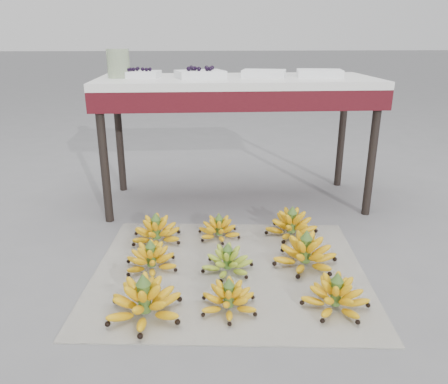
{
  "coord_description": "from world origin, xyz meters",
  "views": [
    {
      "loc": [
        -0.11,
        -1.75,
        1.04
      ],
      "look_at": [
        0.04,
        0.41,
        0.26
      ],
      "focal_mm": 35.0,
      "sensor_mm": 36.0,
      "label": 1
    }
  ],
  "objects": [
    {
      "name": "bunch_back_right",
      "position": [
        0.41,
        0.39,
        0.06
      ],
      "size": [
        0.35,
        0.35,
        0.17
      ],
      "rotation": [
        0.0,
        0.0,
        -0.3
      ],
      "color": "#E8B702",
      "rests_on": "newspaper_mat"
    },
    {
      "name": "tray_right",
      "position": [
        0.32,
        0.97,
        0.82
      ],
      "size": [
        0.3,
        0.24,
        0.04
      ],
      "color": "silver",
      "rests_on": "vendor_table"
    },
    {
      "name": "bunch_mid_right",
      "position": [
        0.4,
        0.06,
        0.07
      ],
      "size": [
        0.37,
        0.37,
        0.19
      ],
      "rotation": [
        0.0,
        0.0,
        -0.27
      ],
      "color": "#E8B702",
      "rests_on": "newspaper_mat"
    },
    {
      "name": "tray_far_right",
      "position": [
        0.66,
        0.94,
        0.82
      ],
      "size": [
        0.29,
        0.23,
        0.04
      ],
      "color": "silver",
      "rests_on": "vendor_table"
    },
    {
      "name": "bunch_front_center",
      "position": [
        0.01,
        -0.27,
        0.06
      ],
      "size": [
        0.26,
        0.26,
        0.14
      ],
      "rotation": [
        0.0,
        0.0,
        0.11
      ],
      "color": "#E8B702",
      "rests_on": "newspaper_mat"
    },
    {
      "name": "bunch_back_left",
      "position": [
        -0.32,
        0.36,
        0.06
      ],
      "size": [
        0.29,
        0.29,
        0.17
      ],
      "rotation": [
        0.0,
        0.0,
        0.08
      ],
      "color": "#E8B702",
      "rests_on": "newspaper_mat"
    },
    {
      "name": "bunch_mid_center",
      "position": [
        0.03,
        0.03,
        0.06
      ],
      "size": [
        0.27,
        0.27,
        0.15
      ],
      "rotation": [
        0.0,
        0.0,
        -0.16
      ],
      "color": "olive",
      "rests_on": "newspaper_mat"
    },
    {
      "name": "bunch_back_center",
      "position": [
        0.01,
        0.39,
        0.05
      ],
      "size": [
        0.3,
        0.3,
        0.14
      ],
      "rotation": [
        0.0,
        0.0,
        0.38
      ],
      "color": "#E8B702",
      "rests_on": "newspaper_mat"
    },
    {
      "name": "bunch_front_left",
      "position": [
        -0.32,
        -0.29,
        0.07
      ],
      "size": [
        0.38,
        0.38,
        0.19
      ],
      "rotation": [
        0.0,
        0.0,
        0.27
      ],
      "color": "#E8B702",
      "rests_on": "newspaper_mat"
    },
    {
      "name": "tray_left",
      "position": [
        -0.07,
        0.91,
        0.82
      ],
      "size": [
        0.31,
        0.26,
        0.07
      ],
      "color": "silver",
      "rests_on": "vendor_table"
    },
    {
      "name": "bunch_front_right",
      "position": [
        0.44,
        -0.29,
        0.06
      ],
      "size": [
        0.34,
        0.34,
        0.16
      ],
      "rotation": [
        0.0,
        0.0,
        -0.35
      ],
      "color": "#E8B702",
      "rests_on": "newspaper_mat"
    },
    {
      "name": "vendor_table",
      "position": [
        0.15,
        0.95,
        0.71
      ],
      "size": [
        1.67,
        0.67,
        0.8
      ],
      "color": "black",
      "rests_on": "ground"
    },
    {
      "name": "glass_jar",
      "position": [
        -0.55,
        0.96,
        0.88
      ],
      "size": [
        0.15,
        0.15,
        0.17
      ],
      "primitive_type": "cylinder",
      "rotation": [
        0.0,
        0.0,
        -0.14
      ],
      "color": "beige",
      "rests_on": "vendor_table"
    },
    {
      "name": "tray_far_left",
      "position": [
        -0.43,
        0.98,
        0.82
      ],
      "size": [
        0.25,
        0.2,
        0.06
      ],
      "color": "silver",
      "rests_on": "vendor_table"
    },
    {
      "name": "newspaper_mat",
      "position": [
        0.04,
        0.03,
        0.0
      ],
      "size": [
        1.34,
        1.16,
        0.01
      ],
      "primitive_type": "cube",
      "rotation": [
        0.0,
        0.0,
        -0.09
      ],
      "color": "white",
      "rests_on": "ground"
    },
    {
      "name": "bunch_mid_left",
      "position": [
        -0.33,
        0.07,
        0.06
      ],
      "size": [
        0.32,
        0.32,
        0.15
      ],
      "rotation": [
        0.0,
        0.0,
        0.35
      ],
      "color": "#E8B702",
      "rests_on": "newspaper_mat"
    },
    {
      "name": "ground",
      "position": [
        0.0,
        0.0,
        0.0
      ],
      "size": [
        60.0,
        60.0,
        0.0
      ],
      "primitive_type": "plane",
      "color": "slate",
      "rests_on": "ground"
    }
  ]
}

